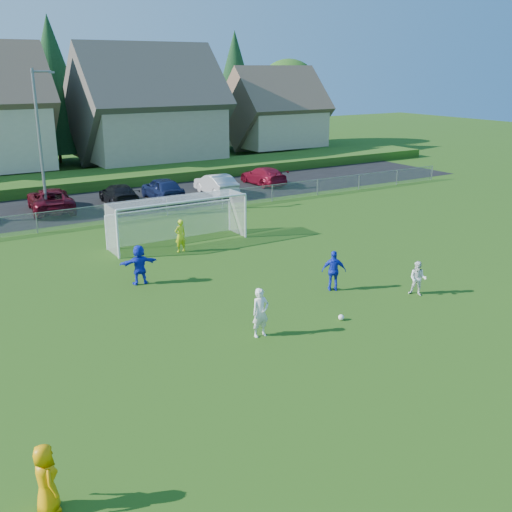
# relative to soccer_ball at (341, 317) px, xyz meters

# --- Properties ---
(ground) EXTENTS (160.00, 160.00, 0.00)m
(ground) POSITION_rel_soccer_ball_xyz_m (-0.85, -3.31, -0.11)
(ground) COLOR #193D0C
(ground) RESTS_ON ground
(asphalt_lot) EXTENTS (60.00, 60.00, 0.00)m
(asphalt_lot) POSITION_rel_soccer_ball_xyz_m (-0.85, 24.19, -0.10)
(asphalt_lot) COLOR black
(asphalt_lot) RESTS_ON ground
(grass_embankment) EXTENTS (70.00, 6.00, 0.80)m
(grass_embankment) POSITION_rel_soccer_ball_xyz_m (-0.85, 31.69, 0.29)
(grass_embankment) COLOR #1E420F
(grass_embankment) RESTS_ON ground
(soccer_ball) EXTENTS (0.22, 0.22, 0.22)m
(soccer_ball) POSITION_rel_soccer_ball_xyz_m (0.00, 0.00, 0.00)
(soccer_ball) COLOR white
(soccer_ball) RESTS_ON ground
(referee) EXTENTS (0.57, 0.82, 1.60)m
(referee) POSITION_rel_soccer_ball_xyz_m (-11.80, -4.57, 0.69)
(referee) COLOR orange
(referee) RESTS_ON ground
(player_white_a) EXTENTS (0.65, 0.43, 1.77)m
(player_white_a) POSITION_rel_soccer_ball_xyz_m (-3.31, 0.43, 0.78)
(player_white_a) COLOR white
(player_white_a) RESTS_ON ground
(player_white_b) EXTENTS (0.85, 0.89, 1.45)m
(player_white_b) POSITION_rel_soccer_ball_xyz_m (4.34, 0.36, 0.62)
(player_white_b) COLOR white
(player_white_b) RESTS_ON ground
(player_blue_a) EXTENTS (1.08, 0.92, 1.74)m
(player_blue_a) POSITION_rel_soccer_ball_xyz_m (1.74, 2.64, 0.76)
(player_blue_a) COLOR #1529CC
(player_blue_a) RESTS_ON ground
(player_blue_b) EXTENTS (1.69, 0.74, 1.76)m
(player_blue_b) POSITION_rel_soccer_ball_xyz_m (-4.94, 7.71, 0.77)
(player_blue_b) COLOR #1529CC
(player_blue_b) RESTS_ON ground
(goalkeeper) EXTENTS (0.66, 0.48, 1.70)m
(goalkeeper) POSITION_rel_soccer_ball_xyz_m (-1.42, 11.12, 0.74)
(goalkeeper) COLOR #DAE91B
(goalkeeper) RESTS_ON ground
(car_c) EXTENTS (3.17, 5.79, 1.54)m
(car_c) POSITION_rel_soccer_ball_xyz_m (-4.85, 23.76, 0.66)
(car_c) COLOR #510915
(car_c) RESTS_ON ground
(car_d) EXTENTS (2.38, 4.96, 1.39)m
(car_d) POSITION_rel_soccer_ball_xyz_m (-0.31, 23.48, 0.59)
(car_d) COLOR black
(car_d) RESTS_ON ground
(car_e) EXTENTS (2.05, 4.78, 1.61)m
(car_e) POSITION_rel_soccer_ball_xyz_m (2.85, 23.31, 0.69)
(car_e) COLOR #121B41
(car_e) RESTS_ON ground
(car_f) EXTENTS (1.78, 4.68, 1.52)m
(car_f) POSITION_rel_soccer_ball_xyz_m (6.95, 22.93, 0.65)
(car_f) COLOR #B9B9B9
(car_f) RESTS_ON ground
(car_g) EXTENTS (2.02, 4.88, 1.41)m
(car_g) POSITION_rel_soccer_ball_xyz_m (12.02, 24.37, 0.60)
(car_g) COLOR maroon
(car_g) RESTS_ON ground
(soccer_goal) EXTENTS (7.42, 1.90, 2.50)m
(soccer_goal) POSITION_rel_soccer_ball_xyz_m (-0.85, 12.74, 1.52)
(soccer_goal) COLOR white
(soccer_goal) RESTS_ON ground
(chainlink_fence) EXTENTS (52.06, 0.06, 1.20)m
(chainlink_fence) POSITION_rel_soccer_ball_xyz_m (-0.85, 18.69, 0.52)
(chainlink_fence) COLOR gray
(chainlink_fence) RESTS_ON ground
(streetlight) EXTENTS (1.38, 0.18, 9.00)m
(streetlight) POSITION_rel_soccer_ball_xyz_m (-5.30, 22.69, 4.73)
(streetlight) COLOR slate
(streetlight) RESTS_ON ground
(houses_row) EXTENTS (53.90, 11.45, 13.27)m
(houses_row) POSITION_rel_soccer_ball_xyz_m (1.12, 39.16, 7.22)
(houses_row) COLOR tan
(houses_row) RESTS_ON ground
(tree_row) EXTENTS (65.98, 12.36, 13.80)m
(tree_row) POSITION_rel_soccer_ball_xyz_m (0.19, 45.43, 6.80)
(tree_row) COLOR #382616
(tree_row) RESTS_ON ground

